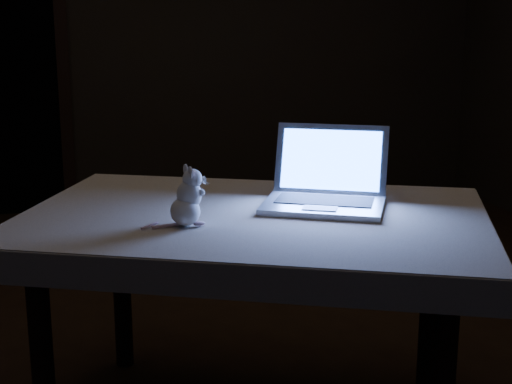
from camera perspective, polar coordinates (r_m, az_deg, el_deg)
name	(u,v)px	position (r m, az deg, el deg)	size (l,w,h in m)	color
floor	(236,363)	(2.88, -1.55, -13.05)	(5.00, 5.00, 0.00)	black
back_wall	(156,13)	(5.05, -7.71, 13.48)	(4.50, 0.04, 2.60)	black
table	(254,322)	(2.35, -0.17, -10.00)	(1.29, 0.83, 0.69)	black
tablecloth	(233,229)	(2.24, -1.75, -2.84)	(1.39, 0.92, 0.09)	beige
laptop	(324,169)	(2.27, 5.25, 1.74)	(0.37, 0.32, 0.25)	#A5A5AA
plush_mouse	(185,196)	(2.09, -5.49, -0.32)	(0.13, 0.13, 0.17)	white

